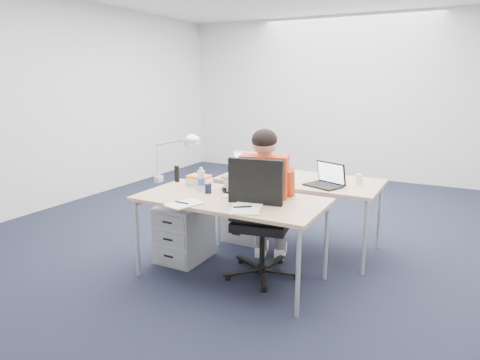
% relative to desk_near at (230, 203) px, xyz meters
% --- Properties ---
extents(floor, '(7.00, 7.00, 0.00)m').
position_rel_desk_near_xyz_m(floor, '(-0.22, 1.04, -0.68)').
color(floor, black).
rests_on(floor, ground).
extents(room, '(6.02, 7.02, 2.80)m').
position_rel_desk_near_xyz_m(room, '(-0.22, 1.04, 1.03)').
color(room, silver).
rests_on(room, ground).
extents(desk_near, '(1.60, 0.80, 0.73)m').
position_rel_desk_near_xyz_m(desk_near, '(0.00, 0.00, 0.00)').
color(desk_near, tan).
rests_on(desk_near, ground).
extents(desk_far, '(1.60, 0.80, 0.73)m').
position_rel_desk_near_xyz_m(desk_far, '(0.27, 0.95, 0.00)').
color(desk_far, tan).
rests_on(desk_far, ground).
extents(office_chair, '(0.80, 0.80, 1.10)m').
position_rel_desk_near_xyz_m(office_chair, '(0.23, 0.14, -0.37)').
color(office_chair, black).
rests_on(office_chair, ground).
extents(seated_person, '(0.51, 0.76, 1.30)m').
position_rel_desk_near_xyz_m(seated_person, '(0.20, 0.31, -0.03)').
color(seated_person, '#C63D1C').
rests_on(seated_person, ground).
extents(drawer_pedestal_near, '(0.40, 0.50, 0.55)m').
position_rel_desk_near_xyz_m(drawer_pedestal_near, '(-0.59, 0.15, -0.41)').
color(drawer_pedestal_near, '#9EA0A3').
rests_on(drawer_pedestal_near, ground).
extents(drawer_pedestal_far, '(0.40, 0.50, 0.55)m').
position_rel_desk_near_xyz_m(drawer_pedestal_far, '(-0.32, 0.95, -0.41)').
color(drawer_pedestal_far, '#9EA0A3').
rests_on(drawer_pedestal_far, ground).
extents(silver_laptop, '(0.34, 0.27, 0.34)m').
position_rel_desk_near_xyz_m(silver_laptop, '(-0.03, 0.26, 0.22)').
color(silver_laptop, silver).
rests_on(silver_laptop, desk_near).
extents(wireless_keyboard, '(0.27, 0.15, 0.01)m').
position_rel_desk_near_xyz_m(wireless_keyboard, '(0.05, 0.03, 0.05)').
color(wireless_keyboard, white).
rests_on(wireless_keyboard, desk_near).
extents(computer_mouse, '(0.07, 0.10, 0.03)m').
position_rel_desk_near_xyz_m(computer_mouse, '(0.07, 0.01, 0.06)').
color(computer_mouse, white).
rests_on(computer_mouse, desk_near).
extents(headphones, '(0.24, 0.21, 0.04)m').
position_rel_desk_near_xyz_m(headphones, '(-0.08, 0.17, 0.06)').
color(headphones, black).
rests_on(headphones, desk_near).
extents(can_koozie, '(0.07, 0.07, 0.10)m').
position_rel_desk_near_xyz_m(can_koozie, '(-0.25, 0.05, 0.10)').
color(can_koozie, '#121B39').
rests_on(can_koozie, desk_near).
extents(water_bottle, '(0.09, 0.09, 0.21)m').
position_rel_desk_near_xyz_m(water_bottle, '(-0.36, 0.10, 0.15)').
color(water_bottle, silver).
rests_on(water_bottle, desk_near).
extents(bear_figurine, '(0.07, 0.05, 0.13)m').
position_rel_desk_near_xyz_m(bear_figurine, '(-0.43, 0.20, 0.11)').
color(bear_figurine, '#377C21').
rests_on(bear_figurine, desk_near).
extents(book_stack, '(0.24, 0.20, 0.10)m').
position_rel_desk_near_xyz_m(book_stack, '(-0.48, 0.25, 0.09)').
color(book_stack, silver).
rests_on(book_stack, desk_near).
extents(cordless_phone, '(0.05, 0.04, 0.16)m').
position_rel_desk_near_xyz_m(cordless_phone, '(-0.75, 0.27, 0.13)').
color(cordless_phone, black).
rests_on(cordless_phone, desk_near).
extents(papers_left, '(0.27, 0.32, 0.01)m').
position_rel_desk_near_xyz_m(papers_left, '(-0.24, -0.35, 0.05)').
color(papers_left, '#F5DC8E').
rests_on(papers_left, desk_near).
extents(papers_right, '(0.31, 0.37, 0.01)m').
position_rel_desk_near_xyz_m(papers_right, '(0.26, -0.23, 0.05)').
color(papers_right, '#F5DC8E').
rests_on(papers_right, desk_near).
extents(sunglasses, '(0.10, 0.07, 0.02)m').
position_rel_desk_near_xyz_m(sunglasses, '(0.22, 0.23, 0.06)').
color(sunglasses, black).
rests_on(sunglasses, desk_near).
extents(desk_lamp, '(0.48, 0.26, 0.52)m').
position_rel_desk_near_xyz_m(desk_lamp, '(-0.75, 0.18, 0.31)').
color(desk_lamp, silver).
rests_on(desk_lamp, desk_near).
extents(dark_laptop, '(0.42, 0.41, 0.24)m').
position_rel_desk_near_xyz_m(dark_laptop, '(0.58, 0.76, 0.16)').
color(dark_laptop, black).
rests_on(dark_laptop, desk_far).
extents(far_cup, '(0.08, 0.08, 0.09)m').
position_rel_desk_near_xyz_m(far_cup, '(0.85, 1.01, 0.09)').
color(far_cup, white).
rests_on(far_cup, desk_far).
extents(far_papers, '(0.29, 0.34, 0.01)m').
position_rel_desk_near_xyz_m(far_papers, '(-0.39, 0.90, 0.05)').
color(far_papers, white).
rests_on(far_papers, desk_far).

